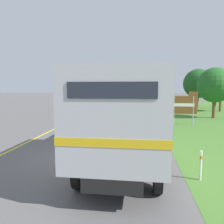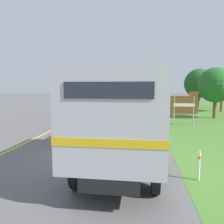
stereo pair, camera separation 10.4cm
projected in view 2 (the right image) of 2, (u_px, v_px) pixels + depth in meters
The scene contains 15 objects.
ground_plane at pixel (83, 158), 9.01m from camera, with size 200.00×200.00×0.00m, color #5B5959.
edge_line_yellow at pixel (82, 116), 22.44m from camera, with size 0.12×53.26×0.01m, color yellow.
centre_dash_near at pixel (88, 153), 9.72m from camera, with size 0.12×2.60×0.01m, color white.
centre_dash_mid_a at pixel (109, 127), 16.21m from camera, with size 0.12×2.60×0.01m, color white.
centre_dash_mid_b at pixel (119, 115), 22.71m from camera, with size 0.12×2.60×0.01m, color white.
centre_dash_far at pixel (124, 109), 29.21m from camera, with size 0.12×2.60×0.01m, color white.
centre_dash_farthest at pixel (127, 105), 35.70m from camera, with size 0.12×2.60×0.01m, color white.
horse_trailer_truck at pixel (123, 113), 8.31m from camera, with size 2.62×7.81×3.43m.
lead_car_white at pixel (100, 107), 21.93m from camera, with size 1.80×4.57×1.79m.
lead_car_blue_ahead at pixel (139, 100), 32.73m from camera, with size 1.80×4.35×2.10m.
highway_sign at pixel (184, 105), 16.86m from camera, with size 2.07×0.09×2.60m.
roadside_tree_near at pixel (216, 85), 20.41m from camera, with size 3.30×3.30×4.78m.
roadside_tree_mid at pixel (222, 86), 26.09m from camera, with size 2.98×2.98×4.56m.
roadside_tree_far at pixel (199, 84), 31.23m from camera, with size 4.19×4.19×5.56m.
delineator_post at pixel (199, 165), 6.82m from camera, with size 0.08×0.08×0.95m.
Camera 2 is at (2.37, -8.49, 2.92)m, focal length 35.00 mm.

